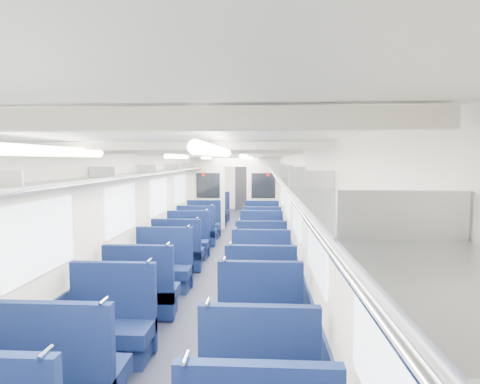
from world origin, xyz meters
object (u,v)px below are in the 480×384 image
(bulkhead, at_px, (236,191))
(seat_20, at_px, (212,216))
(seat_8, at_px, (142,294))
(seat_18, at_px, (203,226))
(seat_23, at_px, (262,212))
(seat_11, at_px, (261,275))
(seat_9, at_px, (261,294))
(seat_6, at_px, (110,329))
(end_door, at_px, (244,187))
(seat_7, at_px, (260,328))
(seat_12, at_px, (178,254))
(seat_16, at_px, (197,233))
(seat_5, at_px, (259,384))
(seat_4, at_px, (65,379))
(seat_22, at_px, (216,212))
(seat_15, at_px, (261,243))
(seat_13, at_px, (261,257))
(seat_17, at_px, (261,235))
(seat_19, at_px, (262,227))
(seat_10, at_px, (163,270))
(seat_21, at_px, (262,217))
(seat_14, at_px, (188,243))

(bulkhead, distance_m, seat_20, 1.36)
(seat_8, height_order, seat_18, same)
(seat_23, bearing_deg, seat_11, -90.00)
(seat_9, height_order, seat_18, same)
(seat_20, bearing_deg, bulkhead, -35.86)
(seat_9, xyz_separation_m, seat_23, (0.00, 8.97, 0.00))
(seat_6, bearing_deg, end_door, 86.56)
(seat_7, bearing_deg, seat_12, 115.61)
(seat_16, height_order, seat_18, same)
(seat_5, distance_m, seat_6, 1.93)
(seat_5, height_order, seat_7, same)
(seat_20, bearing_deg, seat_12, -90.00)
(seat_4, relative_size, seat_6, 1.00)
(seat_16, bearing_deg, seat_22, 90.00)
(seat_5, distance_m, seat_18, 8.19)
(seat_22, xyz_separation_m, seat_23, (1.66, 0.13, 0.00))
(seat_9, xyz_separation_m, seat_22, (-1.66, 8.83, 0.00))
(end_door, distance_m, seat_20, 4.86)
(seat_15, xyz_separation_m, seat_22, (-1.66, 5.37, 0.00))
(seat_13, xyz_separation_m, seat_15, (0.00, 1.29, 0.00))
(seat_16, distance_m, seat_17, 1.67)
(seat_19, bearing_deg, seat_5, -90.00)
(seat_4, relative_size, seat_16, 1.00)
(seat_8, xyz_separation_m, seat_10, (0.00, 1.21, 0.00))
(seat_19, bearing_deg, end_door, 96.95)
(seat_10, xyz_separation_m, seat_23, (1.66, 7.84, 0.00))
(seat_13, xyz_separation_m, seat_18, (-1.66, 3.60, 0.00))
(seat_6, distance_m, seat_22, 10.09)
(bulkhead, bearing_deg, seat_23, 64.80)
(seat_11, bearing_deg, seat_21, 90.00)
(seat_20, bearing_deg, seat_18, -90.00)
(seat_15, bearing_deg, seat_4, -106.12)
(seat_17, bearing_deg, seat_4, -103.80)
(seat_5, bearing_deg, seat_21, 90.00)
(seat_13, height_order, seat_15, same)
(seat_9, relative_size, seat_14, 1.00)
(seat_17, bearing_deg, seat_14, -145.80)
(seat_10, height_order, seat_13, same)
(seat_5, distance_m, seat_11, 3.21)
(seat_9, distance_m, seat_20, 7.98)
(seat_13, xyz_separation_m, seat_19, (0.00, 3.56, 0.00))
(bulkhead, height_order, seat_21, bulkhead)
(end_door, xyz_separation_m, seat_6, (-0.83, -13.80, -0.67))
(seat_12, xyz_separation_m, seat_15, (1.66, 1.14, 0.00))
(seat_17, relative_size, seat_18, 1.00)
(seat_5, distance_m, seat_9, 2.25)
(seat_20, bearing_deg, seat_15, -69.05)
(seat_23, bearing_deg, end_door, 103.05)
(end_door, height_order, seat_15, end_door)
(seat_16, bearing_deg, seat_11, -65.74)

